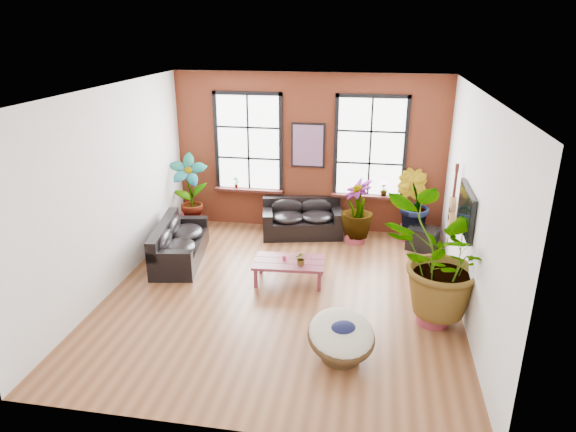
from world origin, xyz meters
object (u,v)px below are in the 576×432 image
sofa_back (302,219)px  sofa_left (178,244)px  coffee_table (289,263)px  papasan_chair (341,336)px

sofa_back → sofa_left: 2.85m
sofa_back → coffee_table: (0.09, -2.28, 0.00)m
sofa_left → papasan_chair: size_ratio=1.67×
sofa_left → papasan_chair: 4.38m
sofa_left → papasan_chair: sofa_left is taller
papasan_chair → sofa_left: bearing=119.9°
coffee_table → papasan_chair: 2.44m
sofa_back → papasan_chair: sofa_back is taller
sofa_left → coffee_table: size_ratio=1.56×
coffee_table → sofa_back: bearing=88.7°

